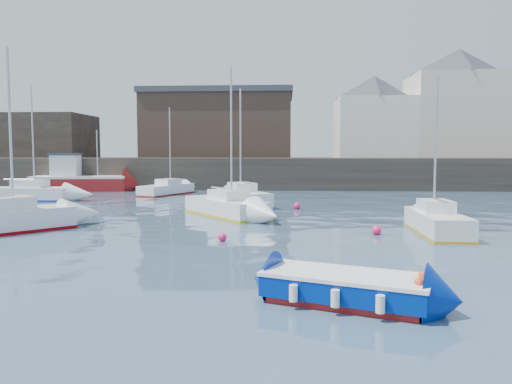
# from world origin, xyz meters

# --- Properties ---
(water) EXTENTS (220.00, 220.00, 0.00)m
(water) POSITION_xyz_m (0.00, 0.00, 0.00)
(water) COLOR #2D4760
(water) RESTS_ON ground
(quay_wall) EXTENTS (90.00, 5.00, 3.00)m
(quay_wall) POSITION_xyz_m (0.00, 35.00, 1.50)
(quay_wall) COLOR #28231E
(quay_wall) RESTS_ON ground
(land_strip) EXTENTS (90.00, 32.00, 2.80)m
(land_strip) POSITION_xyz_m (0.00, 53.00, 1.40)
(land_strip) COLOR #28231E
(land_strip) RESTS_ON ground
(bldg_east_a) EXTENTS (13.36, 13.36, 11.80)m
(bldg_east_a) POSITION_xyz_m (20.00, 42.00, 8.81)
(bldg_east_a) COLOR beige
(bldg_east_a) RESTS_ON land_strip
(bldg_east_d) EXTENTS (11.14, 11.14, 8.95)m
(bldg_east_d) POSITION_xyz_m (11.00, 41.50, 7.36)
(bldg_east_d) COLOR white
(bldg_east_d) RESTS_ON land_strip
(warehouse) EXTENTS (16.40, 10.40, 7.60)m
(warehouse) POSITION_xyz_m (-6.00, 43.00, 6.62)
(warehouse) COLOR #3D2D26
(warehouse) RESTS_ON land_strip
(bldg_west) EXTENTS (14.00, 8.00, 5.00)m
(bldg_west) POSITION_xyz_m (-28.00, 42.00, 5.30)
(bldg_west) COLOR #353028
(bldg_west) RESTS_ON land_strip
(blue_dinghy) EXTENTS (4.16, 2.93, 0.73)m
(blue_dinghy) POSITION_xyz_m (2.94, -2.00, 0.41)
(blue_dinghy) COLOR maroon
(blue_dinghy) RESTS_ON ground
(fishing_boat) EXTENTS (8.82, 4.43, 5.58)m
(fishing_boat) POSITION_xyz_m (-17.74, 31.46, 1.08)
(fishing_boat) COLOR maroon
(fishing_boat) RESTS_ON ground
(sailboat_a) EXTENTS (5.59, 6.02, 8.11)m
(sailboat_a) POSITION_xyz_m (-10.99, 7.49, 0.57)
(sailboat_a) COLOR white
(sailboat_a) RESTS_ON ground
(sailboat_b) EXTENTS (5.42, 6.29, 8.16)m
(sailboat_b) POSITION_xyz_m (-1.80, 14.05, 0.53)
(sailboat_b) COLOR white
(sailboat_b) RESTS_ON ground
(sailboat_c) EXTENTS (1.72, 5.23, 6.87)m
(sailboat_c) POSITION_xyz_m (8.09, 8.44, 0.53)
(sailboat_c) COLOR white
(sailboat_c) RESTS_ON ground
(sailboat_e) EXTENTS (6.55, 2.13, 8.42)m
(sailboat_e) POSITION_xyz_m (-17.52, 21.98, 0.55)
(sailboat_e) COLOR white
(sailboat_e) RESTS_ON ground
(sailboat_f) EXTENTS (4.22, 6.25, 7.79)m
(sailboat_f) POSITION_xyz_m (-1.30, 19.56, 0.55)
(sailboat_f) COLOR white
(sailboat_f) RESTS_ON ground
(sailboat_h) EXTENTS (3.92, 5.95, 7.32)m
(sailboat_h) POSITION_xyz_m (-8.47, 27.75, 0.48)
(sailboat_h) COLOR white
(sailboat_h) RESTS_ON ground
(buoy_near) EXTENTS (0.35, 0.35, 0.35)m
(buoy_near) POSITION_xyz_m (-0.99, 6.05, 0.00)
(buoy_near) COLOR #F21F65
(buoy_near) RESTS_ON ground
(buoy_mid) EXTENTS (0.41, 0.41, 0.41)m
(buoy_mid) POSITION_xyz_m (5.45, 8.03, 0.00)
(buoy_mid) COLOR #F21F65
(buoy_mid) RESTS_ON ground
(buoy_far) EXTENTS (0.43, 0.43, 0.43)m
(buoy_far) POSITION_xyz_m (2.23, 17.62, 0.00)
(buoy_far) COLOR #F21F65
(buoy_far) RESTS_ON ground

